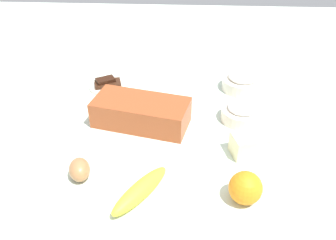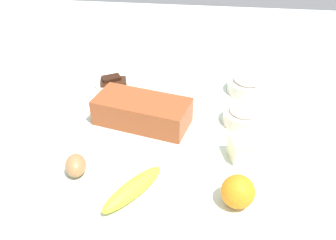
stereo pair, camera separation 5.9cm
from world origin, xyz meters
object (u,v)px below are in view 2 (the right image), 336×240
Objects in this scene: chocolate_plate at (113,83)px; butter_block at (247,148)px; orange_fruit at (238,192)px; flour_bowl at (248,84)px; loaf_pan at (142,111)px; sugar_bowl at (244,115)px; egg_near_butter at (76,165)px; banana at (133,189)px.

butter_block is at bearing 143.19° from chocolate_plate.
chocolate_plate is (0.42, -0.51, -0.03)m from orange_fruit.
flour_bowl reaches higher than chocolate_plate.
loaf_pan reaches higher than butter_block.
egg_near_butter is at bearing 32.80° from sugar_bowl.
banana is at bearing 160.50° from egg_near_butter.
orange_fruit is 0.66m from chocolate_plate.
flour_bowl reaches higher than sugar_bowl.
orange_fruit is 0.60× the size of chocolate_plate.
egg_near_butter is (0.43, 0.28, -0.00)m from sugar_bowl.
flour_bowl is (-0.33, -0.23, -0.01)m from loaf_pan.
egg_near_butter is at bearing -7.64° from orange_fruit.
sugar_bowl is 0.96× the size of chocolate_plate.
flour_bowl is at bearing -96.60° from sugar_bowl.
loaf_pan is at bearing -47.04° from orange_fruit.
butter_block is 1.28× the size of egg_near_butter.
butter_block is (0.02, 0.35, -0.00)m from flour_bowl.
banana is (0.29, 0.52, -0.01)m from flour_bowl.
orange_fruit is (-0.27, 0.29, -0.00)m from loaf_pan.
butter_block is at bearing -100.04° from orange_fruit.
chocolate_plate is at bearing -21.31° from sugar_bowl.
butter_block is (-0.27, -0.17, 0.01)m from banana.
chocolate_plate is (0.47, 0.02, -0.02)m from flour_bowl.
banana is at bearing 50.74° from sugar_bowl.
butter_block is (-0.03, -0.17, -0.01)m from orange_fruit.
orange_fruit is (0.05, 0.52, 0.01)m from flour_bowl.
loaf_pan is 0.40m from orange_fruit.
sugar_bowl is 0.48m from chocolate_plate.
egg_near_butter is (0.43, 0.12, -0.00)m from butter_block.
orange_fruit reaches higher than sugar_bowl.
loaf_pan reaches higher than orange_fruit.
butter_block is (-0.00, 0.16, 0.00)m from sugar_bowl.
banana reaches higher than chocolate_plate.
butter_block is at bearing 170.91° from loaf_pan.
orange_fruit reaches higher than banana.
sugar_bowl is 0.43m from banana.
loaf_pan reaches higher than egg_near_butter.
flour_bowl is at bearing -178.17° from chocolate_plate.
sugar_bowl is at bearing -89.99° from butter_block.
orange_fruit reaches higher than chocolate_plate.
flour_bowl is 1.06× the size of chocolate_plate.
flour_bowl is 0.52m from orange_fruit.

